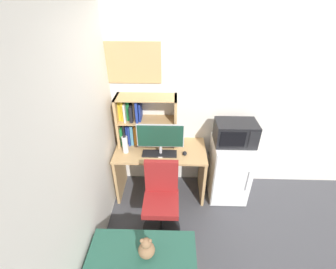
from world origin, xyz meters
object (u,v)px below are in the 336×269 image
Objects in this scene: mini_fridge at (229,169)px; wall_corkboard at (131,63)px; water_bottle at (125,144)px; hutch_bookshelf at (138,120)px; computer_mouse at (185,153)px; teddy_bear at (146,249)px; keyboard at (160,154)px; desk_chair at (161,203)px; microwave at (235,133)px; monitor at (160,137)px.

wall_corkboard is at bearing 166.81° from mini_fridge.
water_bottle reaches higher than mini_fridge.
computer_mouse is (0.62, -0.27, -0.32)m from hutch_bookshelf.
teddy_bear is at bearing -128.66° from mini_fridge.
desk_chair is at bearing -84.94° from keyboard.
hutch_bookshelf is 3.06× the size of water_bottle.
keyboard is 1.74× the size of water_bottle.
hutch_bookshelf is 1.76× the size of keyboard.
microwave is at bearing -8.15° from hutch_bookshelf.
water_bottle is 1.28m from teddy_bear.
keyboard is 0.62× the size of wall_corkboard.
hutch_bookshelf reaches higher than mini_fridge.
keyboard is at bearing -179.08° from computer_mouse.
hutch_bookshelf is at bearing 171.71° from mini_fridge.
microwave reaches higher than water_bottle.
wall_corkboard reaches higher than monitor.
monitor is at bearing -47.86° from wall_corkboard.
wall_corkboard is at bearing 166.94° from microwave.
computer_mouse is 0.11× the size of wall_corkboard.
teddy_bear is at bearing -92.60° from keyboard.
hutch_bookshelf is 0.82× the size of desk_chair.
mini_fridge is 1.07m from desk_chair.
water_bottle is (-0.76, 0.03, 0.10)m from computer_mouse.
computer_mouse is at bearing 60.98° from desk_chair.
keyboard is at bearing -173.88° from microwave.
water_bottle reaches higher than teddy_bear.
hutch_bookshelf reaches higher than water_bottle.
keyboard reaches higher than teddy_bear.
water_bottle is 0.28× the size of mini_fridge.
monitor is at bearing -3.80° from water_bottle.
mini_fridge is at bearing 51.34° from teddy_bear.
monitor reaches higher than keyboard.
hutch_bookshelf is 0.52m from keyboard.
microwave is at bearing 6.12° from keyboard.
hutch_bookshelf reaches higher than computer_mouse.
wall_corkboard is at bearing 130.47° from keyboard.
monitor is 0.24m from keyboard.
computer_mouse is 0.68m from microwave.
computer_mouse is 0.67m from desk_chair.
keyboard is at bearing -148.88° from monitor.
mini_fridge is at bearing 2.49° from water_bottle.
mini_fridge is 1.89m from wall_corkboard.
computer_mouse is at bearing -0.53° from monitor.
microwave is 2.16× the size of teddy_bear.
hutch_bookshelf is at bearing -70.61° from wall_corkboard.
water_bottle is (-0.14, -0.24, -0.22)m from hutch_bookshelf.
keyboard is at bearing -43.09° from hutch_bookshelf.
wall_corkboard is (-0.35, 0.39, 0.79)m from monitor.
desk_chair is (-0.90, -0.59, -0.02)m from mini_fridge.
teddy_bear is (-0.99, -1.24, -0.48)m from microwave.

